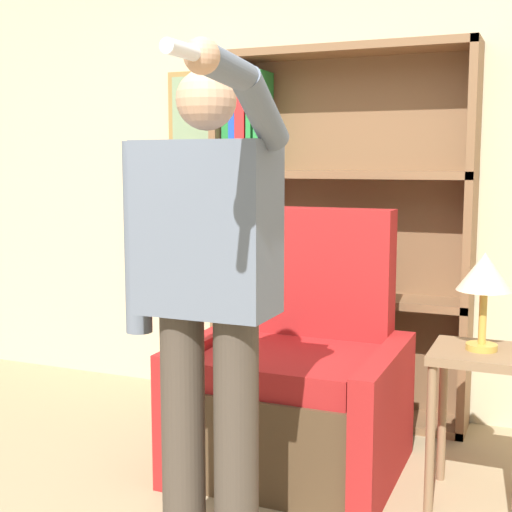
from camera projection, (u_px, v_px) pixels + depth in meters
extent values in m
cube|color=beige|center=(326.00, 157.00, 3.94)|extent=(8.00, 0.06, 2.80)
cube|color=olive|center=(202.00, 112.00, 4.14)|extent=(0.42, 0.04, 0.46)
cube|color=gray|center=(200.00, 111.00, 4.12)|extent=(0.36, 0.01, 0.40)
cube|color=brown|center=(223.00, 232.00, 4.04)|extent=(0.04, 0.28, 1.96)
cube|color=brown|center=(470.00, 242.00, 3.52)|extent=(0.04, 0.28, 1.96)
cube|color=brown|center=(345.00, 234.00, 3.90)|extent=(1.39, 0.01, 1.96)
cube|color=brown|center=(335.00, 410.00, 3.90)|extent=(1.39, 0.28, 0.04)
cube|color=brown|center=(337.00, 297.00, 3.82)|extent=(1.39, 0.28, 0.04)
cube|color=brown|center=(339.00, 175.00, 3.74)|extent=(1.39, 0.28, 0.04)
cube|color=brown|center=(341.00, 50.00, 3.65)|extent=(1.39, 0.28, 0.04)
cube|color=#1E47B2|center=(233.00, 350.00, 4.10)|extent=(0.05, 0.16, 0.52)
cube|color=#337070|center=(241.00, 346.00, 4.08)|extent=(0.05, 0.23, 0.57)
cube|color=#1E47B2|center=(250.00, 354.00, 4.07)|extent=(0.04, 0.20, 0.49)
cube|color=#1E47B2|center=(256.00, 349.00, 4.05)|extent=(0.03, 0.18, 0.56)
cube|color=#5B99A8|center=(261.00, 365.00, 4.04)|extent=(0.03, 0.21, 0.37)
cube|color=#337070|center=(231.00, 251.00, 4.03)|extent=(0.04, 0.21, 0.39)
cube|color=orange|center=(238.00, 243.00, 4.01)|extent=(0.03, 0.21, 0.49)
cube|color=#5B99A8|center=(245.00, 249.00, 4.00)|extent=(0.04, 0.22, 0.42)
cube|color=white|center=(251.00, 237.00, 3.97)|extent=(0.04, 0.16, 0.56)
cube|color=#BC4C56|center=(257.00, 244.00, 3.96)|extent=(0.03, 0.18, 0.49)
cube|color=#238438|center=(231.00, 132.00, 3.94)|extent=(0.04, 0.16, 0.42)
cube|color=#1E47B2|center=(239.00, 116.00, 3.91)|extent=(0.04, 0.20, 0.59)
cube|color=red|center=(247.00, 132.00, 3.91)|extent=(0.05, 0.21, 0.41)
cube|color=#238438|center=(255.00, 125.00, 3.88)|extent=(0.03, 0.21, 0.49)
cube|color=#238438|center=(263.00, 121.00, 3.86)|extent=(0.04, 0.19, 0.53)
cube|color=#4C3823|center=(291.00, 424.00, 3.17)|extent=(0.73, 0.75, 0.43)
cube|color=#A31E1E|center=(289.00, 366.00, 3.10)|extent=(0.69, 0.63, 0.12)
cube|color=#A31E1E|center=(316.00, 306.00, 3.42)|extent=(0.73, 0.16, 0.94)
cube|color=#A31E1E|center=(207.00, 395.00, 3.32)|extent=(0.10, 0.83, 0.58)
cube|color=#A31E1E|center=(384.00, 420.00, 3.00)|extent=(0.10, 0.83, 0.58)
cylinder|color=#473D33|center=(183.00, 437.00, 2.44)|extent=(0.15, 0.15, 0.88)
cylinder|color=#473D33|center=(236.00, 445.00, 2.36)|extent=(0.15, 0.15, 0.88)
cube|color=slate|center=(208.00, 228.00, 2.30)|extent=(0.44, 0.24, 0.56)
sphere|color=tan|center=(206.00, 100.00, 2.25)|extent=(0.19, 0.19, 0.19)
cylinder|color=slate|center=(137.00, 238.00, 2.41)|extent=(0.09, 0.09, 0.65)
cylinder|color=slate|center=(261.00, 110.00, 2.06)|extent=(0.09, 0.28, 0.23)
cylinder|color=slate|center=(225.00, 67.00, 1.83)|extent=(0.08, 0.27, 0.10)
sphere|color=tan|center=(202.00, 56.00, 1.71)|extent=(0.09, 0.09, 0.09)
cylinder|color=white|center=(183.00, 50.00, 1.62)|extent=(0.04, 0.15, 0.04)
cube|color=#846647|center=(481.00, 354.00, 2.81)|extent=(0.38, 0.38, 0.04)
cylinder|color=#846647|center=(430.00, 440.00, 2.77)|extent=(0.04, 0.04, 0.60)
cylinder|color=#846647|center=(442.00, 413.00, 3.06)|extent=(0.04, 0.04, 0.60)
cylinder|color=gold|center=(481.00, 347.00, 2.81)|extent=(0.12, 0.12, 0.02)
cylinder|color=gold|center=(483.00, 317.00, 2.79)|extent=(0.03, 0.03, 0.21)
cone|color=beige|center=(485.00, 272.00, 2.77)|extent=(0.22, 0.22, 0.15)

